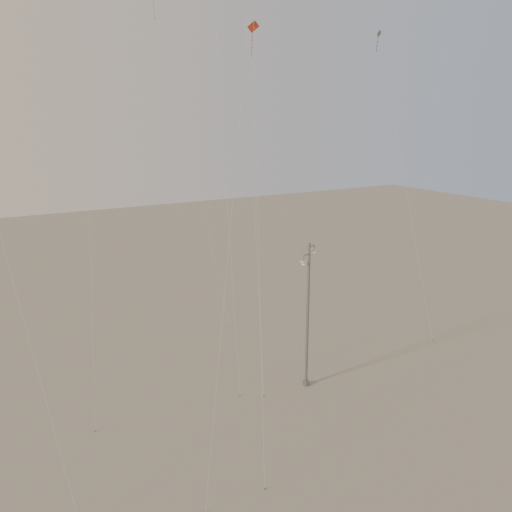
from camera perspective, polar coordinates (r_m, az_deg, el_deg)
ground at (r=34.22m, az=8.68°, el=-16.35°), size 160.00×160.00×0.00m
street_lamp at (r=36.25m, az=5.19°, el=-5.55°), size 1.56×0.87×9.53m
kite_1 at (r=35.98m, az=-0.89°, el=21.04°), size 12.18×15.84×30.27m
kite_3 at (r=31.27m, az=-0.02°, el=12.15°), size 5.27×9.74×22.26m
kite_4 at (r=46.18m, az=13.60°, el=13.19°), size 1.51×6.84×23.39m
kite_5 at (r=50.45m, az=-8.89°, el=18.99°), size 2.16×9.85×27.25m
kite_6 at (r=31.69m, az=-24.06°, el=1.24°), size 1.52×13.13×15.22m
kite_7 at (r=41.60m, az=-4.15°, el=23.31°), size 4.13×11.00×31.61m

